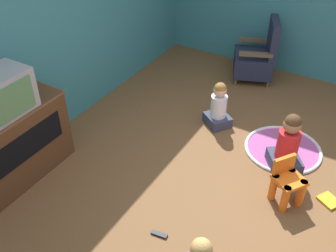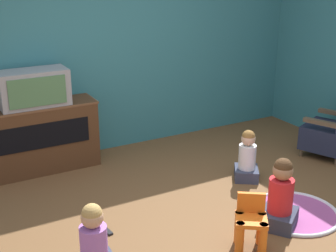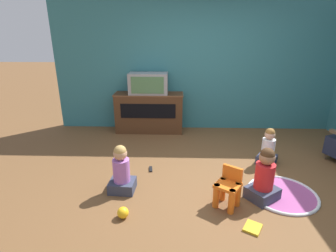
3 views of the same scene
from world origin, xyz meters
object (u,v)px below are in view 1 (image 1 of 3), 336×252
(child_watching_left, at_px, (287,146))
(book, at_px, (329,201))
(tv_cabinet, at_px, (6,150))
(remote_control, at_px, (159,234))
(yellow_kid_chair, at_px, (287,184))
(child_watching_right, at_px, (219,107))
(black_armchair, at_px, (257,57))

(child_watching_left, relative_size, book, 2.75)
(tv_cabinet, bearing_deg, remote_control, -83.81)
(child_watching_left, bearing_deg, book, -150.22)
(tv_cabinet, distance_m, yellow_kid_chair, 2.71)
(book, bearing_deg, tv_cabinet, 56.52)
(tv_cabinet, distance_m, book, 3.17)
(child_watching_right, xyz_separation_m, book, (-0.61, -1.48, -0.24))
(child_watching_right, height_order, book, child_watching_right)
(child_watching_right, bearing_deg, tv_cabinet, 89.77)
(tv_cabinet, xyz_separation_m, yellow_kid_chair, (1.16, -2.45, -0.20))
(yellow_kid_chair, relative_size, book, 1.92)
(tv_cabinet, bearing_deg, book, -64.43)
(black_armchair, distance_m, remote_control, 3.14)
(book, bearing_deg, child_watching_left, 5.88)
(tv_cabinet, distance_m, child_watching_left, 2.81)
(child_watching_right, xyz_separation_m, remote_control, (-1.79, -0.27, -0.24))
(remote_control, bearing_deg, tv_cabinet, -0.91)
(black_armchair, distance_m, child_watching_right, 1.32)
(child_watching_left, xyz_separation_m, child_watching_right, (0.35, 0.94, -0.04))
(black_armchair, height_order, remote_control, black_armchair)
(child_watching_left, distance_m, remote_control, 1.61)
(yellow_kid_chair, xyz_separation_m, book, (0.20, -0.39, -0.20))
(black_armchair, distance_m, child_watching_left, 1.93)
(child_watching_left, distance_m, child_watching_right, 1.00)
(yellow_kid_chair, height_order, child_watching_right, child_watching_right)
(black_armchair, bearing_deg, child_watching_left, 6.95)
(yellow_kid_chair, height_order, book, yellow_kid_chair)
(yellow_kid_chair, distance_m, book, 0.48)
(black_armchair, relative_size, yellow_kid_chair, 1.88)
(tv_cabinet, relative_size, black_armchair, 1.53)
(yellow_kid_chair, relative_size, child_watching_right, 0.82)
(tv_cabinet, xyz_separation_m, child_watching_right, (1.96, -1.36, -0.16))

